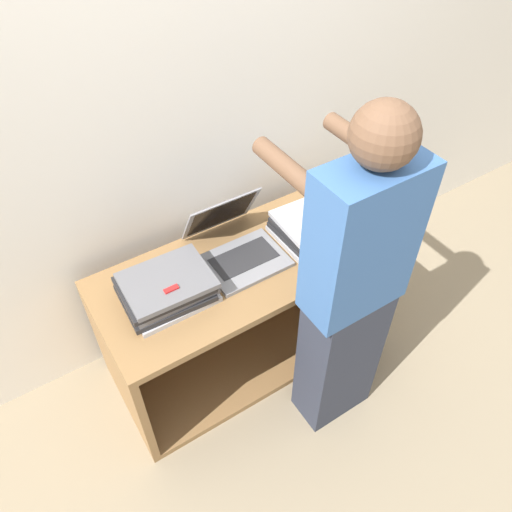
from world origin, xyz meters
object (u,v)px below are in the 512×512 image
object	(u,v)px
laptop_stack_left	(167,288)
laptop_stack_right	(314,224)
laptop_open	(237,245)
person	(350,293)

from	to	relation	value
laptop_stack_left	laptop_stack_right	world-z (taller)	laptop_stack_left
laptop_open	laptop_stack_left	distance (m)	0.39
laptop_stack_left	person	size ratio (longest dim) A/B	0.23
laptop_open	laptop_stack_right	xyz separation A→B (m)	(0.39, -0.07, -0.01)
laptop_stack_left	person	distance (m)	0.76
laptop_open	laptop_stack_right	distance (m)	0.40
laptop_open	person	world-z (taller)	person
person	laptop_open	bearing A→B (deg)	109.28
laptop_stack_left	laptop_stack_right	xyz separation A→B (m)	(0.78, 0.00, -0.01)
laptop_stack_right	person	world-z (taller)	person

